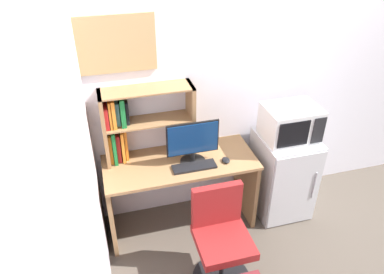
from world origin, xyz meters
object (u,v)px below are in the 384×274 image
monitor (193,142)px  computer_mouse (226,160)px  microwave (290,123)px  mini_fridge (282,174)px  hutch_bookshelf (133,123)px  keyboard (194,167)px  wall_corkboard (103,45)px  desk_chair (221,244)px

monitor → computer_mouse: (0.28, -0.07, -0.19)m
computer_mouse → microwave: (0.63, 0.08, 0.23)m
mini_fridge → hutch_bookshelf: bearing=171.3°
hutch_bookshelf → microwave: (1.37, -0.21, -0.10)m
mini_fridge → microwave: size_ratio=1.76×
keyboard → wall_corkboard: wall_corkboard is taller
hutch_bookshelf → desk_chair: 1.21m
monitor → wall_corkboard: size_ratio=0.57×
monitor → desk_chair: 0.85m
computer_mouse → monitor: bearing=165.6°
computer_mouse → wall_corkboard: bearing=157.0°
keyboard → computer_mouse: computer_mouse is taller
desk_chair → wall_corkboard: (-0.67, 0.94, 1.35)m
hutch_bookshelf → mini_fridge: size_ratio=0.92×
monitor → computer_mouse: 0.34m
computer_mouse → desk_chair: bearing=-111.8°
microwave → mini_fridge: bearing=-90.2°
hutch_bookshelf → desk_chair: hutch_bookshelf is taller
microwave → wall_corkboard: size_ratio=0.59×
hutch_bookshelf → computer_mouse: size_ratio=8.50×
mini_fridge → wall_corkboard: (-1.52, 0.31, 1.32)m
hutch_bookshelf → keyboard: bearing=-32.9°
keyboard → mini_fridge: size_ratio=0.45×
monitor → desk_chair: monitor is taller
keyboard → computer_mouse: 0.29m
mini_fridge → microwave: 0.57m
hutch_bookshelf → wall_corkboard: wall_corkboard is taller
desk_chair → wall_corkboard: 1.78m
microwave → hutch_bookshelf: bearing=171.4°
computer_mouse → mini_fridge: (0.63, 0.07, -0.34)m
hutch_bookshelf → mini_fridge: (1.37, -0.21, -0.67)m
mini_fridge → desk_chair: desk_chair is taller
mini_fridge → desk_chair: 1.06m
hutch_bookshelf → desk_chair: bearing=-58.8°
wall_corkboard → monitor: bearing=-26.6°
hutch_bookshelf → monitor: bearing=-24.7°
monitor → computer_mouse: bearing=-14.4°
hutch_bookshelf → keyboard: hutch_bookshelf is taller
microwave → desk_chair: (-0.85, -0.64, -0.60)m
hutch_bookshelf → computer_mouse: (0.74, -0.28, -0.33)m
hutch_bookshelf → keyboard: size_ratio=2.07×
monitor → microwave: size_ratio=0.95×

